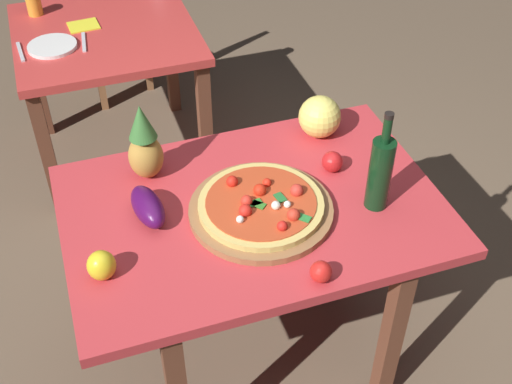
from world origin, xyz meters
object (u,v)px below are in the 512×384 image
(dining_chair, at_px, (109,20))
(pizza_board, at_px, (261,210))
(background_table, at_px, (108,53))
(pizza, at_px, (262,204))
(display_table, at_px, (253,226))
(tomato_beside_pepper, at_px, (321,272))
(wine_bottle, at_px, (380,172))
(eggplant, at_px, (148,207))
(drinking_glass_juice, at_px, (34,5))
(fork_utensil, at_px, (20,52))
(napkin_folded, at_px, (83,26))
(bell_pepper, at_px, (101,265))
(knife_utensil, at_px, (84,42))
(melon, at_px, (320,117))
(pineapple_left, at_px, (144,145))
(dinner_plate, at_px, (52,46))
(tomato_near_board, at_px, (332,162))

(dining_chair, relative_size, pizza_board, 1.81)
(background_table, relative_size, pizza, 2.09)
(display_table, relative_size, tomato_beside_pepper, 18.68)
(wine_bottle, bearing_deg, dining_chair, 104.70)
(eggplant, height_order, drinking_glass_juice, drinking_glass_juice)
(fork_utensil, relative_size, napkin_folded, 1.29)
(pizza, xyz_separation_m, tomato_beside_pepper, (0.07, -0.32, -0.01))
(bell_pepper, xyz_separation_m, knife_utensil, (0.13, 1.44, -0.04))
(melon, bearing_deg, display_table, -140.20)
(drinking_glass_juice, bearing_deg, dining_chair, 45.71)
(wine_bottle, xyz_separation_m, pineapple_left, (-0.68, 0.39, -0.01))
(display_table, xyz_separation_m, background_table, (-0.27, 1.39, -0.03))
(eggplant, xyz_separation_m, knife_utensil, (-0.04, 1.24, -0.04))
(display_table, distance_m, napkin_folded, 1.51)
(eggplant, bearing_deg, drinking_glass_juice, 98.08)
(background_table, relative_size, drinking_glass_juice, 9.15)
(background_table, relative_size, bell_pepper, 9.10)
(pizza, distance_m, pineapple_left, 0.45)
(pizza, height_order, fork_utensil, pizza)
(bell_pepper, relative_size, dinner_plate, 0.43)
(bell_pepper, bearing_deg, napkin_folded, 84.50)
(pizza, bearing_deg, napkin_folded, 104.02)
(tomato_beside_pepper, xyz_separation_m, fork_utensil, (-0.75, 1.66, -0.03))
(wine_bottle, relative_size, tomato_beside_pepper, 5.44)
(melon, height_order, knife_utensil, melon)
(background_table, height_order, eggplant, eggplant)
(dinner_plate, relative_size, knife_utensil, 1.22)
(drinking_glass_juice, bearing_deg, tomato_near_board, -60.63)
(pineapple_left, relative_size, drinking_glass_juice, 3.08)
(eggplant, bearing_deg, bell_pepper, -131.39)
(dining_chair, xyz_separation_m, pizza_board, (0.20, -2.09, 0.29))
(pizza_board, distance_m, pizza, 0.03)
(dining_chair, relative_size, drinking_glass_juice, 9.12)
(melon, height_order, eggplant, melon)
(bell_pepper, bearing_deg, tomato_beside_pepper, -20.26)
(knife_utensil, bearing_deg, pineapple_left, -79.51)
(display_table, bearing_deg, fork_utensil, 117.02)
(pizza_board, relative_size, fork_utensil, 2.62)
(display_table, xyz_separation_m, dinner_plate, (-0.52, 1.29, 0.10))
(pineapple_left, bearing_deg, drinking_glass_juice, 100.96)
(display_table, distance_m, bell_pepper, 0.55)
(tomato_beside_pepper, bearing_deg, bell_pepper, 159.74)
(melon, distance_m, fork_utensil, 1.43)
(tomato_beside_pepper, height_order, fork_utensil, tomato_beside_pepper)
(display_table, bearing_deg, dining_chair, 95.12)
(drinking_glass_juice, distance_m, napkin_folded, 0.29)
(eggplant, bearing_deg, pineapple_left, 78.89)
(pineapple_left, bearing_deg, eggplant, -101.11)
(pizza, bearing_deg, pineapple_left, 134.68)
(tomato_beside_pepper, relative_size, dinner_plate, 0.30)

